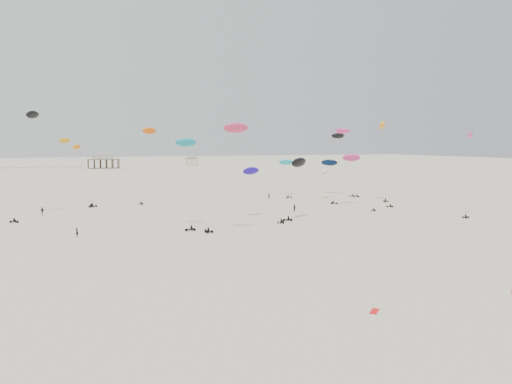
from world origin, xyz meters
name	(u,v)px	position (x,y,z in m)	size (l,w,h in m)	color
ground_plane	(158,184)	(0.00, 200.00, 0.00)	(900.00, 900.00, 0.00)	beige
pavilion_main	(103,162)	(-10.00, 350.00, 4.22)	(21.00, 13.00, 9.80)	brown
pavilion_small	(192,161)	(60.00, 380.00, 3.49)	(9.00, 7.00, 8.00)	brown
pier_fence	(20,169)	(-62.00, 350.00, 0.77)	(80.20, 0.20, 1.50)	black
rig_0	(148,144)	(-13.55, 140.75, 17.04)	(7.28, 12.21, 22.66)	black
rig_1	(76,169)	(-33.84, 132.70, 10.19)	(8.63, 4.69, 18.72)	black
rig_2	(29,137)	(-44.51, 121.60, 18.60)	(7.02, 18.47, 27.19)	black
rig_3	(349,148)	(34.62, 107.51, 15.90)	(4.64, 15.80, 23.25)	black
rig_4	(326,176)	(38.60, 126.73, 7.20)	(9.02, 18.33, 16.69)	black
rig_5	(83,170)	(-31.87, 139.31, 9.69)	(6.13, 14.83, 19.25)	black
rig_6	(230,149)	(-6.92, 84.18, 16.06)	(9.77, 3.89, 21.37)	black
rig_7	(187,165)	(-13.72, 91.70, 12.69)	(4.53, 9.28, 18.45)	black
rig_8	(259,182)	(4.83, 98.20, 8.28)	(8.60, 12.09, 14.20)	black
rig_9	(469,155)	(51.05, 81.91, 14.30)	(6.08, 5.53, 19.96)	black
rig_10	(341,146)	(48.82, 135.23, 16.18)	(5.00, 11.46, 21.27)	black
rig_11	(356,164)	(39.24, 111.21, 11.48)	(9.47, 12.89, 16.50)	black
rig_12	(287,167)	(31.27, 140.15, 9.28)	(6.57, 11.22, 13.31)	black
rig_13	(382,134)	(51.61, 116.56, 19.82)	(5.36, 8.75, 23.90)	black
rig_14	(296,171)	(11.78, 93.08, 10.92)	(10.85, 9.09, 14.92)	black
rig_15	(331,165)	(48.30, 140.74, 9.74)	(6.02, 16.11, 15.30)	black
spectator_0	(77,237)	(-35.39, 87.94, 0.00)	(0.71, 0.49, 1.96)	black
spectator_1	(295,212)	(16.66, 103.72, 0.00)	(1.05, 0.61, 2.14)	black
spectator_2	(42,215)	(-42.24, 120.38, 0.00)	(1.35, 0.73, 2.28)	black
spectator_3	(269,198)	(22.37, 133.90, 0.00)	(0.76, 0.52, 2.10)	black
grounded_kite_b	(374,312)	(-8.49, 33.36, 0.00)	(1.80, 0.70, 0.07)	red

